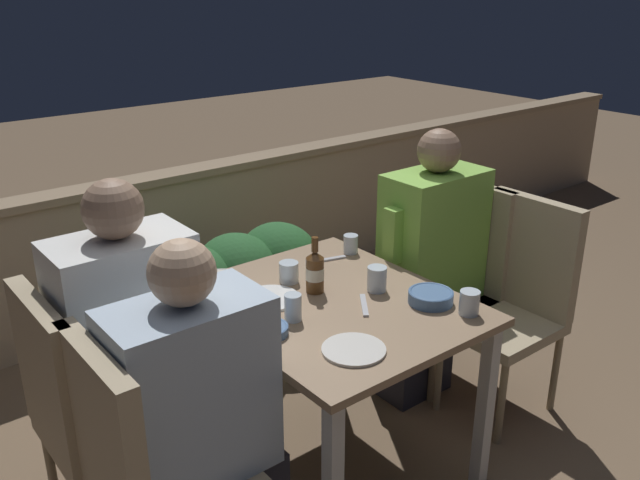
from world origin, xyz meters
The scene contains 24 objects.
ground_plane centered at (0.00, 0.00, 0.00)m, with size 16.00×16.00×0.00m, color #7A6047.
parapet_wall centered at (0.00, 1.65, 0.42)m, with size 9.00×0.18×0.83m.
dining_table centered at (0.00, 0.00, 0.64)m, with size 0.84×1.00×0.74m.
planter_hedge centered at (0.18, 0.97, 0.37)m, with size 0.94×0.47×0.66m.
chair_left_near centered at (-0.86, -0.19, 0.56)m, with size 0.45×0.45×0.96m.
person_blue_shirt centered at (-0.65, -0.19, 0.60)m, with size 0.52×0.26×1.21m.
chair_left_far centered at (-0.89, 0.20, 0.56)m, with size 0.45×0.45×0.96m.
person_white_polo centered at (-0.68, 0.20, 0.65)m, with size 0.50×0.26×1.29m.
chair_right_near centered at (0.94, -0.15, 0.56)m, with size 0.45×0.45×0.96m.
chair_right_far centered at (0.91, 0.18, 0.56)m, with size 0.45×0.45×0.96m.
person_green_blouse centered at (0.70, 0.18, 0.62)m, with size 0.52×0.26×1.25m.
beer_bottle centered at (0.00, 0.11, 0.82)m, with size 0.07×0.07×0.22m.
plate_0 centered at (-0.17, 0.15, 0.74)m, with size 0.22×0.22×0.01m.
plate_1 centered at (-0.17, -0.32, 0.74)m, with size 0.21×0.21×0.01m.
bowl_0 centered at (0.27, -0.23, 0.76)m, with size 0.17×0.17×0.05m.
bowl_1 centered at (-0.25, 0.38, 0.76)m, with size 0.16×0.16×0.04m.
bowl_2 centered at (-0.33, -0.05, 0.75)m, with size 0.14×0.14×0.03m.
glass_cup_0 centered at (0.19, -0.03, 0.78)m, with size 0.07×0.07×0.10m.
glass_cup_1 centered at (-0.03, 0.24, 0.78)m, with size 0.08×0.08×0.08m.
glass_cup_2 centered at (0.36, 0.31, 0.78)m, with size 0.06×0.06×0.08m.
glass_cup_3 centered at (-0.20, -0.03, 0.79)m, with size 0.06×0.06×0.10m.
glass_cup_4 centered at (0.31, -0.38, 0.78)m, with size 0.07×0.07×0.09m.
fork_0 centered at (0.22, 0.31, 0.74)m, with size 0.17×0.06×0.01m.
fork_1 centered at (0.06, -0.10, 0.74)m, with size 0.12×0.15×0.01m.
Camera 1 is at (-1.43, -1.73, 1.86)m, focal length 38.00 mm.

